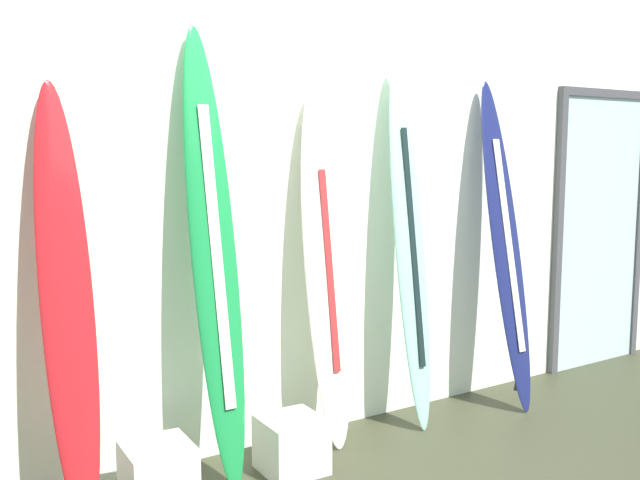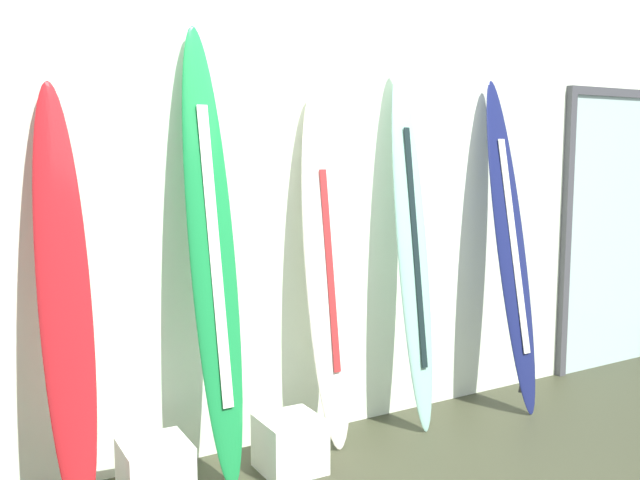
% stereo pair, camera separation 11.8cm
% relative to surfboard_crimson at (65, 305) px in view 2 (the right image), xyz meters
% --- Properties ---
extents(wall_back, '(7.20, 0.20, 2.80)m').
position_rel_surfboard_crimson_xyz_m(wall_back, '(1.38, 0.35, 0.44)').
color(wall_back, silver).
rests_on(wall_back, ground).
extents(surfboard_crimson, '(0.24, 0.44, 1.96)m').
position_rel_surfboard_crimson_xyz_m(surfboard_crimson, '(0.00, 0.00, 0.00)').
color(surfboard_crimson, '#B2191E').
rests_on(surfboard_crimson, ground).
extents(surfboard_emerald, '(0.25, 0.45, 2.26)m').
position_rel_surfboard_crimson_xyz_m(surfboard_emerald, '(0.70, -0.00, 0.15)').
color(surfboard_emerald, '#18843D').
rests_on(surfboard_emerald, ground).
extents(surfboard_ivory, '(0.28, 0.34, 1.97)m').
position_rel_surfboard_crimson_xyz_m(surfboard_ivory, '(1.40, 0.07, 0.02)').
color(surfboard_ivory, silver).
rests_on(surfboard_ivory, ground).
extents(surfboard_seafoam, '(0.24, 0.37, 2.15)m').
position_rel_surfboard_crimson_xyz_m(surfboard_seafoam, '(1.97, 0.03, 0.11)').
color(surfboard_seafoam, '#8CC6B3').
rests_on(surfboard_seafoam, ground).
extents(surfboard_navy, '(0.25, 0.48, 2.09)m').
position_rel_surfboard_crimson_xyz_m(surfboard_navy, '(2.70, -0.03, 0.06)').
color(surfboard_navy, '#171E51').
rests_on(surfboard_navy, ground).
extents(display_block_left, '(0.32, 0.32, 0.29)m').
position_rel_surfboard_crimson_xyz_m(display_block_left, '(0.35, -0.11, -0.82)').
color(display_block_left, white).
rests_on(display_block_left, ground).
extents(display_block_center, '(0.31, 0.31, 0.28)m').
position_rel_surfboard_crimson_xyz_m(display_block_center, '(1.05, -0.14, -0.82)').
color(display_block_center, white).
rests_on(display_block_center, ground).
extents(glass_door, '(1.02, 0.06, 2.09)m').
position_rel_surfboard_crimson_xyz_m(glass_door, '(3.99, 0.23, 0.11)').
color(glass_door, silver).
rests_on(glass_door, ground).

